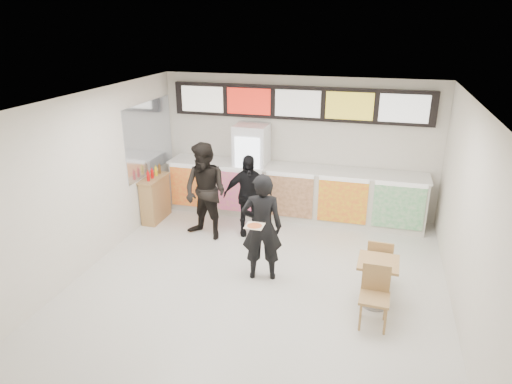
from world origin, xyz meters
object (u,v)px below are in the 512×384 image
at_px(service_counter, 293,192).
at_px(drinks_fridge, 251,170).
at_px(customer_main, 262,227).
at_px(customer_left, 205,192).
at_px(condiment_ledge, 155,198).
at_px(customer_mid, 248,195).
at_px(cafe_table, 377,275).

relative_size(service_counter, drinks_fridge, 2.78).
height_order(customer_main, customer_left, customer_left).
bearing_deg(customer_left, condiment_ledge, 176.83).
bearing_deg(service_counter, customer_left, -135.47).
bearing_deg(customer_mid, drinks_fridge, 80.45).
bearing_deg(cafe_table, drinks_fridge, 135.45).
height_order(drinks_fridge, customer_mid, drinks_fridge).
relative_size(customer_mid, condiment_ledge, 1.44).
bearing_deg(drinks_fridge, customer_left, -109.75).
distance_m(service_counter, cafe_table, 3.47).
distance_m(service_counter, condiment_ledge, 2.97).
relative_size(drinks_fridge, customer_left, 1.04).
distance_m(customer_main, customer_mid, 1.71).
distance_m(customer_left, condiment_ledge, 1.53).
height_order(service_counter, customer_main, customer_main).
relative_size(customer_main, customer_mid, 1.11).
bearing_deg(cafe_table, customer_main, 172.46).
height_order(service_counter, drinks_fridge, drinks_fridge).
bearing_deg(customer_mid, customer_main, -87.47).
relative_size(cafe_table, condiment_ledge, 1.32).
distance_m(service_counter, drinks_fridge, 1.03).
xyz_separation_m(drinks_fridge, condiment_ledge, (-1.89, -0.94, -0.51)).
distance_m(customer_main, customer_left, 1.87).
relative_size(customer_mid, cafe_table, 1.09).
height_order(customer_left, cafe_table, customer_left).
height_order(customer_left, customer_mid, customer_left).
bearing_deg(customer_mid, service_counter, 34.83).
relative_size(drinks_fridge, condiment_ledge, 1.74).
height_order(service_counter, condiment_ledge, condiment_ledge).
distance_m(customer_mid, condiment_ledge, 2.14).
bearing_deg(customer_main, service_counter, -103.60).
bearing_deg(cafe_table, condiment_ledge, 158.75).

